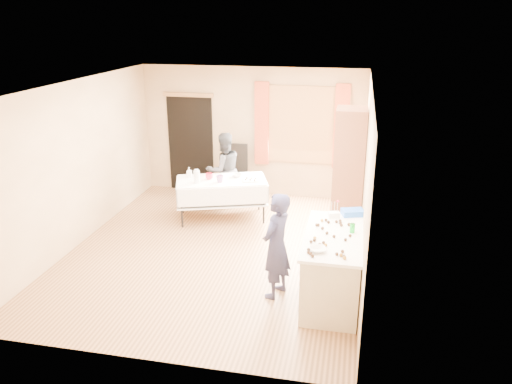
% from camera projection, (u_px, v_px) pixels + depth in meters
% --- Properties ---
extents(floor, '(4.50, 5.50, 0.02)m').
position_uv_depth(floor, '(216.00, 250.00, 7.97)').
color(floor, '#9E7047').
rests_on(floor, ground).
extents(ceiling, '(4.50, 5.50, 0.02)m').
position_uv_depth(ceiling, '(211.00, 84.00, 7.09)').
color(ceiling, white).
rests_on(ceiling, floor).
extents(wall_back, '(4.50, 0.02, 2.60)m').
position_uv_depth(wall_back, '(252.00, 132.00, 10.08)').
color(wall_back, tan).
rests_on(wall_back, floor).
extents(wall_front, '(4.50, 0.02, 2.60)m').
position_uv_depth(wall_front, '(136.00, 253.00, 4.99)').
color(wall_front, tan).
rests_on(wall_front, floor).
extents(wall_left, '(0.02, 5.50, 2.60)m').
position_uv_depth(wall_left, '(78.00, 164.00, 7.96)').
color(wall_left, tan).
rests_on(wall_left, floor).
extents(wall_right, '(0.02, 5.50, 2.60)m').
position_uv_depth(wall_right, '(366.00, 182.00, 7.10)').
color(wall_right, tan).
rests_on(wall_right, floor).
extents(window_frame, '(1.32, 0.06, 1.52)m').
position_uv_depth(window_frame, '(301.00, 125.00, 9.78)').
color(window_frame, olive).
rests_on(window_frame, wall_back).
extents(window_pane, '(1.20, 0.02, 1.40)m').
position_uv_depth(window_pane, '(301.00, 125.00, 9.77)').
color(window_pane, white).
rests_on(window_pane, wall_back).
extents(curtain_left, '(0.28, 0.06, 1.65)m').
position_uv_depth(curtain_left, '(262.00, 124.00, 9.89)').
color(curtain_left, '#B54527').
rests_on(curtain_left, wall_back).
extents(curtain_right, '(0.28, 0.06, 1.65)m').
position_uv_depth(curtain_right, '(341.00, 127.00, 9.59)').
color(curtain_right, '#B54527').
rests_on(curtain_right, wall_back).
extents(doorway, '(0.95, 0.04, 2.00)m').
position_uv_depth(doorway, '(191.00, 144.00, 10.40)').
color(doorway, black).
rests_on(doorway, floor).
extents(door_lintel, '(1.05, 0.06, 0.08)m').
position_uv_depth(door_lintel, '(188.00, 95.00, 10.03)').
color(door_lintel, olive).
rests_on(door_lintel, wall_back).
extents(cabinet, '(0.50, 0.60, 2.14)m').
position_uv_depth(cabinet, '(348.00, 173.00, 8.27)').
color(cabinet, brown).
rests_on(cabinet, floor).
extents(counter, '(0.75, 1.58, 0.91)m').
position_uv_depth(counter, '(332.00, 267.00, 6.48)').
color(counter, '#BCB49B').
rests_on(counter, floor).
extents(party_table, '(1.79, 1.30, 0.75)m').
position_uv_depth(party_table, '(222.00, 195.00, 9.06)').
color(party_table, black).
rests_on(party_table, floor).
extents(chair, '(0.47, 0.47, 1.11)m').
position_uv_depth(chair, '(235.00, 183.00, 10.08)').
color(chair, black).
rests_on(chair, floor).
extents(girl, '(0.75, 0.68, 1.44)m').
position_uv_depth(girl, '(276.00, 246.00, 6.46)').
color(girl, '#202042').
rests_on(girl, floor).
extents(woman, '(1.24, 1.24, 1.46)m').
position_uv_depth(woman, '(224.00, 170.00, 9.56)').
color(woman, black).
rests_on(woman, floor).
extents(soda_can, '(0.07, 0.07, 0.12)m').
position_uv_depth(soda_can, '(352.00, 228.00, 6.38)').
color(soda_can, '#119921').
rests_on(soda_can, counter).
extents(mixing_bowl, '(0.31, 0.31, 0.05)m').
position_uv_depth(mixing_bowl, '(318.00, 250.00, 5.88)').
color(mixing_bowl, white).
rests_on(mixing_bowl, counter).
extents(foam_block, '(0.17, 0.14, 0.08)m').
position_uv_depth(foam_block, '(334.00, 215.00, 6.85)').
color(foam_block, white).
rests_on(foam_block, counter).
extents(blue_basket, '(0.35, 0.28, 0.08)m').
position_uv_depth(blue_basket, '(353.00, 212.00, 6.94)').
color(blue_basket, blue).
rests_on(blue_basket, counter).
extents(pitcher, '(0.11, 0.11, 0.22)m').
position_uv_depth(pitcher, '(197.00, 177.00, 8.74)').
color(pitcher, silver).
rests_on(pitcher, party_table).
extents(cup_red, '(0.23, 0.23, 0.11)m').
position_uv_depth(cup_red, '(209.00, 176.00, 8.96)').
color(cup_red, red).
rests_on(cup_red, party_table).
extents(cup_rainbow, '(0.24, 0.24, 0.12)m').
position_uv_depth(cup_rainbow, '(220.00, 179.00, 8.79)').
color(cup_rainbow, red).
rests_on(cup_rainbow, party_table).
extents(small_bowl, '(0.33, 0.33, 0.06)m').
position_uv_depth(small_bowl, '(237.00, 175.00, 9.09)').
color(small_bowl, white).
rests_on(small_bowl, party_table).
extents(pastry_tray, '(0.33, 0.27, 0.02)m').
position_uv_depth(pastry_tray, '(251.00, 180.00, 8.88)').
color(pastry_tray, white).
rests_on(pastry_tray, party_table).
extents(bottle, '(0.11, 0.11, 0.18)m').
position_uv_depth(bottle, '(189.00, 172.00, 9.05)').
color(bottle, white).
rests_on(bottle, party_table).
extents(cake_balls, '(0.53, 1.15, 0.04)m').
position_uv_depth(cake_balls, '(330.00, 236.00, 6.23)').
color(cake_balls, '#3F2314').
rests_on(cake_balls, counter).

